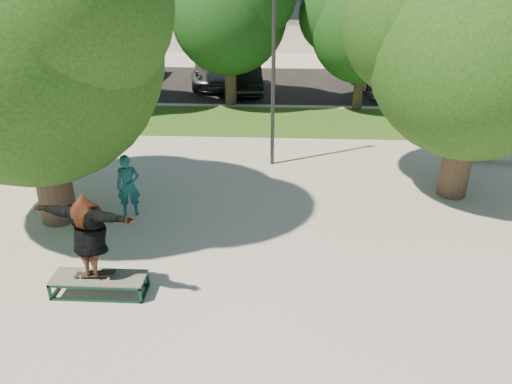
# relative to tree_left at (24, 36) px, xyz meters

# --- Properties ---
(ground) EXTENTS (120.00, 120.00, 0.00)m
(ground) POSITION_rel_tree_left_xyz_m (4.29, -1.09, -4.42)
(ground) COLOR gray
(ground) RESTS_ON ground
(grass_strip) EXTENTS (30.00, 4.00, 0.02)m
(grass_strip) POSITION_rel_tree_left_xyz_m (5.29, 8.41, -4.41)
(grass_strip) COLOR #294C15
(grass_strip) RESTS_ON ground
(asphalt_strip) EXTENTS (40.00, 8.00, 0.01)m
(asphalt_strip) POSITION_rel_tree_left_xyz_m (4.29, 14.91, -4.42)
(asphalt_strip) COLOR black
(asphalt_strip) RESTS_ON ground
(tree_left) EXTENTS (6.96, 5.95, 7.12)m
(tree_left) POSITION_rel_tree_left_xyz_m (0.00, 0.00, 0.00)
(tree_left) COLOR #38281E
(tree_left) RESTS_ON ground
(tree_right) EXTENTS (6.24, 5.33, 6.51)m
(tree_right) POSITION_rel_tree_left_xyz_m (10.21, 1.99, -0.33)
(tree_right) COLOR #38281E
(tree_right) RESTS_ON ground
(bg_tree_left) EXTENTS (5.28, 4.51, 5.77)m
(bg_tree_left) POSITION_rel_tree_left_xyz_m (-2.28, 9.98, -0.69)
(bg_tree_left) COLOR #38281E
(bg_tree_left) RESTS_ON ground
(bg_tree_mid) EXTENTS (5.76, 4.92, 6.24)m
(bg_tree_mid) POSITION_rel_tree_left_xyz_m (3.22, 10.98, -0.41)
(bg_tree_mid) COLOR #38281E
(bg_tree_mid) RESTS_ON ground
(bg_tree_right) EXTENTS (5.04, 4.31, 5.43)m
(bg_tree_right) POSITION_rel_tree_left_xyz_m (8.73, 10.47, -0.93)
(bg_tree_right) COLOR #38281E
(bg_tree_right) RESTS_ON ground
(lamppost) EXTENTS (0.25, 0.15, 6.11)m
(lamppost) POSITION_rel_tree_left_xyz_m (5.29, 3.91, -1.27)
(lamppost) COLOR #2D2D30
(lamppost) RESTS_ON ground
(grind_box) EXTENTS (1.80, 0.60, 0.38)m
(grind_box) POSITION_rel_tree_left_xyz_m (2.11, -3.01, -4.23)
(grind_box) COLOR #103224
(grind_box) RESTS_ON ground
(skater_rig) EXTENTS (2.17, 1.03, 1.78)m
(skater_rig) POSITION_rel_tree_left_xyz_m (2.06, -3.01, -3.12)
(skater_rig) COLOR white
(skater_rig) RESTS_ON grind_box
(bystander) EXTENTS (0.66, 0.53, 1.59)m
(bystander) POSITION_rel_tree_left_xyz_m (1.79, 0.28, -3.63)
(bystander) COLOR #175457
(bystander) RESTS_ON ground
(bench) EXTENTS (3.22, 0.94, 0.49)m
(bench) POSITION_rel_tree_left_xyz_m (12.79, 4.38, -4.01)
(bench) COLOR #453329
(bench) RESTS_ON ground
(car_silver_a) EXTENTS (1.71, 4.02, 1.36)m
(car_silver_a) POSITION_rel_tree_left_xyz_m (-1.84, 15.41, -3.74)
(car_silver_a) COLOR silver
(car_silver_a) RESTS_ON asphalt_strip
(car_dark) EXTENTS (1.93, 4.33, 1.38)m
(car_dark) POSITION_rel_tree_left_xyz_m (3.79, 13.30, -3.73)
(car_dark) COLOR black
(car_dark) RESTS_ON asphalt_strip
(car_grey) EXTENTS (3.29, 5.96, 1.58)m
(car_grey) POSITION_rel_tree_left_xyz_m (2.29, 14.84, -3.63)
(car_grey) COLOR #56565B
(car_grey) RESTS_ON asphalt_strip
(car_silver_b) EXTENTS (2.91, 5.47, 1.51)m
(car_silver_b) POSITION_rel_tree_left_xyz_m (10.29, 13.86, -3.67)
(car_silver_b) COLOR #A3A3A8
(car_silver_b) RESTS_ON asphalt_strip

